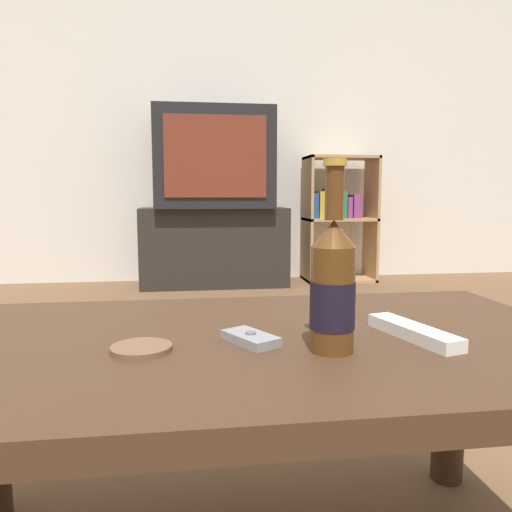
# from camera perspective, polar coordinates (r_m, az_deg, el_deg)

# --- Properties ---
(back_wall) EXTENTS (8.00, 0.05, 2.60)m
(back_wall) POSITION_cam_1_polar(r_m,az_deg,el_deg) (3.83, -6.81, 16.93)
(back_wall) COLOR silver
(back_wall) RESTS_ON ground_plane
(coffee_table) EXTENTS (1.09, 0.60, 0.42)m
(coffee_table) POSITION_cam_1_polar(r_m,az_deg,el_deg) (0.81, -0.93, -13.74)
(coffee_table) COLOR #422B1C
(coffee_table) RESTS_ON ground_plane
(tv_stand) EXTENTS (1.02, 0.40, 0.55)m
(tv_stand) POSITION_cam_1_polar(r_m,az_deg,el_deg) (3.52, -4.80, 1.06)
(tv_stand) COLOR #28231E
(tv_stand) RESTS_ON ground_plane
(television) EXTENTS (0.80, 0.54, 0.67)m
(television) POSITION_cam_1_polar(r_m,az_deg,el_deg) (3.51, -4.90, 10.96)
(television) COLOR black
(television) RESTS_ON tv_stand
(bookshelf) EXTENTS (0.51, 0.30, 0.91)m
(bookshelf) POSITION_cam_1_polar(r_m,az_deg,el_deg) (3.73, 9.27, 4.75)
(bookshelf) COLOR tan
(bookshelf) RESTS_ON ground_plane
(beer_bottle) EXTENTS (0.06, 0.06, 0.27)m
(beer_bottle) POSITION_cam_1_polar(r_m,az_deg,el_deg) (0.70, 8.76, -3.37)
(beer_bottle) COLOR #563314
(beer_bottle) RESTS_ON coffee_table
(cell_phone) EXTENTS (0.09, 0.10, 0.02)m
(cell_phone) POSITION_cam_1_polar(r_m,az_deg,el_deg) (0.75, -0.58, -9.38)
(cell_phone) COLOR gray
(cell_phone) RESTS_ON coffee_table
(remote_control) EXTENTS (0.08, 0.18, 0.02)m
(remote_control) POSITION_cam_1_polar(r_m,az_deg,el_deg) (0.81, 17.56, -8.28)
(remote_control) COLOR white
(remote_control) RESTS_ON coffee_table
(coaster) EXTENTS (0.09, 0.09, 0.01)m
(coaster) POSITION_cam_1_polar(r_m,az_deg,el_deg) (0.74, -12.98, -10.25)
(coaster) COLOR brown
(coaster) RESTS_ON coffee_table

